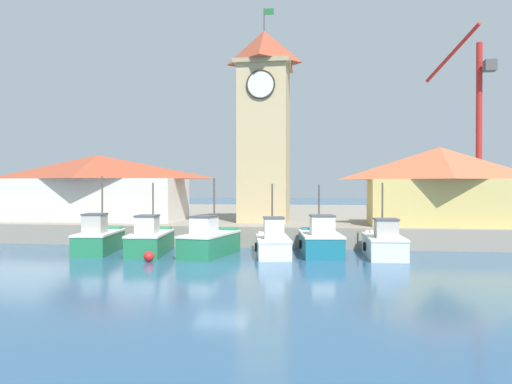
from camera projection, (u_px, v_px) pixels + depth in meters
ground_plane at (221, 268)px, 23.48m from camera, size 300.00×300.00×0.00m
quay_wharf at (280, 218)px, 51.18m from camera, size 120.00×40.00×1.31m
fishing_boat_far_left at (99, 239)px, 29.13m from camera, size 2.57×5.00×4.47m
fishing_boat_left_outer at (150, 240)px, 28.53m from camera, size 2.48×5.10×4.09m
fishing_boat_left_inner at (210, 241)px, 27.88m from camera, size 2.72×5.03×4.34m
fishing_boat_mid_left at (273, 243)px, 27.59m from camera, size 2.51×4.60×4.02m
fishing_boat_center at (320, 241)px, 28.10m from camera, size 2.77×5.17×3.96m
fishing_boat_mid_right at (384, 243)px, 27.32m from camera, size 2.17×4.72×4.07m
clock_tower at (264, 122)px, 36.02m from camera, size 3.95×3.95×15.43m
warehouse_left at (97, 187)px, 38.04m from camera, size 13.37×5.73×4.97m
warehouse_right at (440, 185)px, 33.20m from camera, size 9.56×5.66×5.19m
port_crane_near at (477, 147)px, 46.42m from camera, size 4.88×7.69×17.83m
mooring_buoy at (149, 256)px, 25.58m from camera, size 0.54×0.54×0.54m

